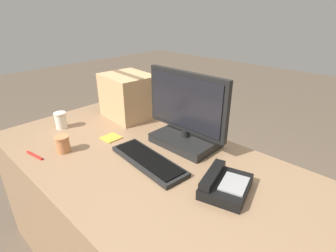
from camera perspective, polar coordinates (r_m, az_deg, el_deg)
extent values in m
cube|color=#8C6B4C|center=(1.51, -3.69, -19.90)|extent=(1.80, 0.90, 0.76)
cube|color=black|center=(1.41, 3.80, -3.06)|extent=(0.34, 0.23, 0.05)
cylinder|color=black|center=(1.40, 3.85, -1.51)|extent=(0.04, 0.04, 0.04)
cube|color=black|center=(1.33, 4.06, 5.20)|extent=(0.48, 0.03, 0.31)
cube|color=black|center=(1.32, 3.58, 5.03)|extent=(0.44, 0.01, 0.27)
cube|color=black|center=(1.26, -4.30, -7.56)|extent=(0.44, 0.18, 0.02)
cube|color=black|center=(1.25, -4.32, -7.02)|extent=(0.40, 0.15, 0.01)
cube|color=black|center=(1.10, 12.48, -12.70)|extent=(0.22, 0.25, 0.04)
cube|color=black|center=(1.09, 9.70, -10.42)|extent=(0.10, 0.21, 0.03)
cube|color=gray|center=(1.08, 14.19, -12.06)|extent=(0.13, 0.15, 0.01)
cylinder|color=beige|center=(1.72, -22.27, 1.03)|extent=(0.07, 0.07, 0.09)
cylinder|color=beige|center=(1.70, -22.54, 2.57)|extent=(0.07, 0.07, 0.01)
cylinder|color=#BC7547|center=(1.43, -21.92, -3.80)|extent=(0.07, 0.07, 0.08)
cylinder|color=#BC7547|center=(1.42, -22.19, -2.25)|extent=(0.07, 0.07, 0.01)
cube|color=tan|center=(1.75, -8.61, 6.50)|extent=(0.35, 0.30, 0.28)
cube|color=brown|center=(1.71, -8.92, 11.04)|extent=(0.32, 0.07, 0.00)
cylinder|color=red|center=(1.47, -27.04, -5.70)|extent=(0.13, 0.03, 0.01)
cube|color=gold|center=(1.51, -12.28, -2.50)|extent=(0.09, 0.09, 0.01)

